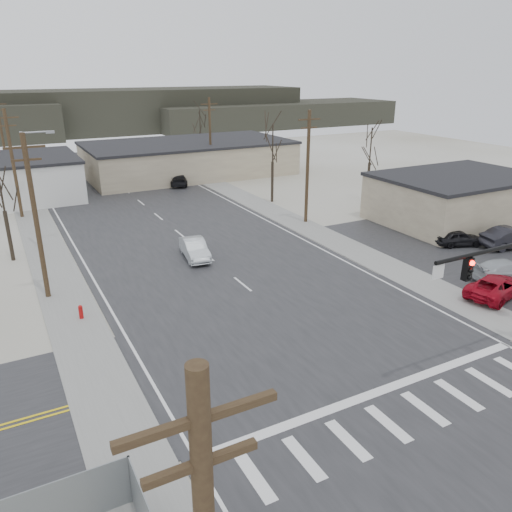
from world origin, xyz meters
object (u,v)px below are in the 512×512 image
at_px(sedan_crossing, 195,249).
at_px(car_far_b, 110,168).
at_px(car_parked_red, 496,286).
at_px(fire_hydrant, 81,312).
at_px(car_far_a, 179,179).
at_px(car_parked_dark_b, 512,238).
at_px(car_parked_dark_a, 459,238).
at_px(car_parked_silver, 507,271).

xyz_separation_m(sedan_crossing, car_far_b, (1.88, 36.06, -0.11)).
xyz_separation_m(sedan_crossing, car_parked_red, (14.00, -15.00, -0.06)).
height_order(fire_hydrant, car_far_b, car_far_b).
distance_m(car_far_a, car_parked_dark_b, 37.02).
xyz_separation_m(sedan_crossing, car_parked_dark_a, (19.60, -7.27, -0.10)).
relative_size(fire_hydrant, car_parked_dark_b, 0.17).
height_order(car_far_a, car_parked_silver, car_far_a).
relative_size(sedan_crossing, car_parked_dark_b, 0.88).
distance_m(car_far_b, car_parked_silver, 51.91).
distance_m(fire_hydrant, car_far_b, 43.50).
height_order(fire_hydrant, car_parked_dark_b, car_parked_dark_b).
relative_size(car_far_a, car_parked_dark_a, 1.33).
bearing_deg(car_parked_dark_b, sedan_crossing, 78.74).
distance_m(car_parked_dark_a, car_parked_silver, 6.97).
distance_m(sedan_crossing, car_far_a, 25.26).
bearing_deg(car_parked_red, car_parked_dark_a, -49.16).
relative_size(fire_hydrant, car_far_b, 0.25).
bearing_deg(car_parked_dark_b, car_parked_dark_a, 66.67).
height_order(car_parked_red, car_parked_dark_a, car_parked_red).
bearing_deg(car_parked_silver, car_far_a, 28.66).
xyz_separation_m(car_parked_dark_a, car_parked_dark_b, (3.26, -2.26, 0.19)).
height_order(car_far_b, car_parked_dark_b, car_parked_dark_b).
height_order(sedan_crossing, car_parked_silver, sedan_crossing).
xyz_separation_m(fire_hydrant, car_parked_red, (23.23, -9.00, 0.25)).
bearing_deg(sedan_crossing, car_parked_dark_a, -12.49).
bearing_deg(car_far_b, car_parked_dark_b, -42.96).
height_order(fire_hydrant, car_parked_silver, car_parked_silver).
xyz_separation_m(car_far_b, car_parked_silver, (14.92, -49.72, 0.08)).
bearing_deg(car_parked_dark_b, car_far_a, 35.96).
distance_m(car_far_b, car_parked_dark_a, 46.82).
xyz_separation_m(sedan_crossing, car_parked_dark_b, (22.87, -9.54, 0.09)).
bearing_deg(car_parked_red, car_far_b, 0.13).
height_order(car_far_a, car_far_b, car_far_a).
height_order(car_far_a, car_parked_dark_b, car_parked_dark_b).
xyz_separation_m(car_parked_red, car_parked_dark_a, (5.60, 7.73, -0.04)).
relative_size(car_far_a, car_parked_dark_b, 0.99).
xyz_separation_m(fire_hydrant, car_parked_silver, (26.03, -7.66, 0.27)).
bearing_deg(car_parked_dark_a, car_parked_dark_b, -104.12).
bearing_deg(car_parked_silver, sedan_crossing, 65.67).
distance_m(car_far_a, car_parked_red, 39.67).
height_order(sedan_crossing, car_parked_red, sedan_crossing).
height_order(fire_hydrant, car_parked_dark_a, car_parked_dark_a).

